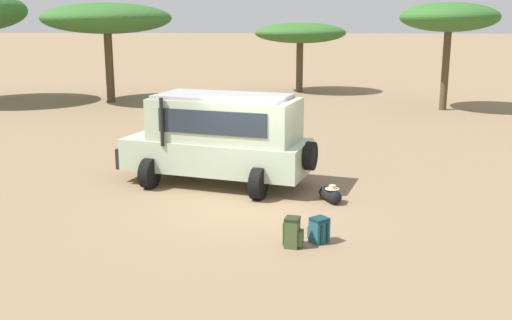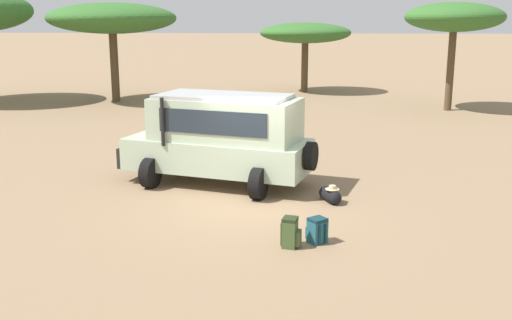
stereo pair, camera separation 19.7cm
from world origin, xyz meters
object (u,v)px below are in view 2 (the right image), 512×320
(duffel_bag_low_black_case, at_px, (330,195))
(acacia_tree_left_mid, at_px, (112,19))
(safari_vehicle, at_px, (221,137))
(acacia_tree_right_mid, at_px, (454,18))
(backpack_cluster_center, at_px, (291,233))
(backpack_beside_front_wheel, at_px, (317,230))
(acacia_tree_centre_back, at_px, (305,33))

(duffel_bag_low_black_case, height_order, acacia_tree_left_mid, acacia_tree_left_mid)
(safari_vehicle, height_order, acacia_tree_right_mid, acacia_tree_right_mid)
(duffel_bag_low_black_case, bearing_deg, backpack_cluster_center, -105.93)
(backpack_cluster_center, xyz_separation_m, acacia_tree_right_mid, (7.03, 18.54, 4.09))
(backpack_beside_front_wheel, distance_m, backpack_cluster_center, 0.60)
(acacia_tree_left_mid, bearing_deg, backpack_beside_front_wheel, -62.00)
(duffel_bag_low_black_case, bearing_deg, acacia_tree_centre_back, 92.26)
(acacia_tree_left_mid, distance_m, acacia_tree_centre_back, 11.30)
(backpack_beside_front_wheel, height_order, acacia_tree_centre_back, acacia_tree_centre_back)
(duffel_bag_low_black_case, distance_m, acacia_tree_left_mid, 20.67)
(safari_vehicle, distance_m, acacia_tree_right_mid, 17.05)
(backpack_cluster_center, distance_m, acacia_tree_right_mid, 20.25)
(duffel_bag_low_black_case, relative_size, acacia_tree_left_mid, 0.12)
(safari_vehicle, xyz_separation_m, acacia_tree_right_mid, (9.05, 14.11, 3.09))
(backpack_beside_front_wheel, bearing_deg, acacia_tree_centre_back, 91.20)
(backpack_cluster_center, bearing_deg, acacia_tree_right_mid, 69.23)
(safari_vehicle, distance_m, duffel_bag_low_black_case, 3.39)
(backpack_beside_front_wheel, xyz_separation_m, duffel_bag_low_black_case, (0.35, 2.76, -0.08))
(backpack_cluster_center, bearing_deg, safari_vehicle, 114.46)
(acacia_tree_centre_back, bearing_deg, backpack_beside_front_wheel, -88.80)
(backpack_beside_front_wheel, bearing_deg, acacia_tree_right_mid, 70.36)
(duffel_bag_low_black_case, xyz_separation_m, acacia_tree_right_mid, (6.16, 15.49, 4.21))
(backpack_beside_front_wheel, height_order, backpack_cluster_center, backpack_cluster_center)
(backpack_beside_front_wheel, height_order, acacia_tree_left_mid, acacia_tree_left_mid)
(safari_vehicle, xyz_separation_m, backpack_beside_front_wheel, (2.53, -4.14, -1.04))
(backpack_cluster_center, height_order, acacia_tree_right_mid, acacia_tree_right_mid)
(backpack_beside_front_wheel, xyz_separation_m, acacia_tree_left_mid, (-10.54, 19.83, 4.09))
(acacia_tree_left_mid, distance_m, acacia_tree_right_mid, 17.13)
(duffel_bag_low_black_case, bearing_deg, backpack_beside_front_wheel, -97.28)
(backpack_cluster_center, relative_size, acacia_tree_centre_back, 0.11)
(safari_vehicle, bearing_deg, duffel_bag_low_black_case, -25.45)
(acacia_tree_left_mid, bearing_deg, safari_vehicle, -62.96)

